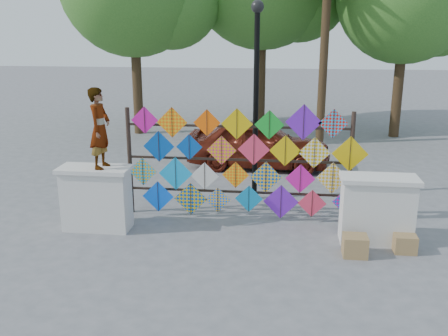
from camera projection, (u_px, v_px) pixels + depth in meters
The scene contains 9 objects.
ground at pixel (233, 231), 9.91m from camera, with size 80.00×80.00×0.00m, color gray.
parapet_left at pixel (96, 198), 9.85m from camera, with size 1.40×0.65×1.28m.
parapet_right at pixel (377, 209), 9.24m from camera, with size 1.40×0.65×1.28m.
kite_rack at pixel (242, 163), 10.27m from camera, with size 4.97×0.24×2.44m.
vendor_woman at pixel (100, 128), 9.45m from camera, with size 0.56×0.37×1.55m, color #99999E.
sedan at pixel (259, 144), 14.23m from camera, with size 1.62×4.03×1.37m, color maroon.
lamppost at pixel (256, 84), 11.05m from camera, with size 0.28×0.28×4.46m.
cardboard_box_near at pixel (355, 246), 8.79m from camera, with size 0.42×0.38×0.38m, color #9A744A.
cardboard_box_far at pixel (405, 243), 8.95m from camera, with size 0.39×0.36×0.33m, color #9A744A.
Camera 1 is at (0.90, -9.15, 3.91)m, focal length 40.00 mm.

